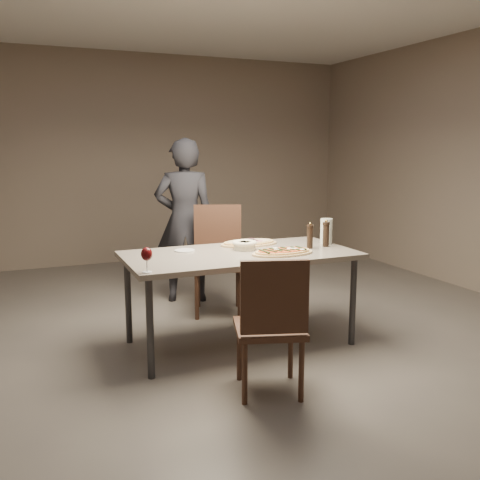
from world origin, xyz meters
name	(u,v)px	position (x,y,z in m)	size (l,w,h in m)	color
room	(240,169)	(0.00, 0.00, 1.40)	(7.00, 7.00, 7.00)	#5C5650
dining_table	(240,260)	(0.00, 0.00, 0.69)	(1.80, 0.90, 0.75)	slate
zucchini_pizza	(283,252)	(0.28, -0.18, 0.77)	(0.50, 0.28, 0.05)	tan
ham_pizza	(249,243)	(0.20, 0.28, 0.77)	(0.50, 0.28, 0.04)	tan
bread_basket	(245,244)	(0.08, 0.09, 0.79)	(0.20, 0.20, 0.07)	beige
oil_dish	(248,244)	(0.19, 0.27, 0.76)	(0.12, 0.12, 0.01)	white
pepper_mill_left	(310,236)	(0.59, -0.06, 0.85)	(0.06, 0.06, 0.21)	black
pepper_mill_right	(326,234)	(0.76, -0.05, 0.86)	(0.06, 0.06, 0.23)	black
carafe	(326,231)	(0.83, 0.07, 0.86)	(0.10, 0.10, 0.22)	silver
wine_glass	(147,255)	(-0.83, -0.38, 0.87)	(0.08, 0.08, 0.17)	silver
side_plate	(185,251)	(-0.39, 0.22, 0.76)	(0.16, 0.16, 0.01)	white
chair_near	(271,319)	(-0.18, -0.93, 0.51)	(0.54, 0.54, 0.91)	#3E261A
chair_far	(218,252)	(0.16, 0.92, 0.57)	(0.62, 0.62, 1.02)	#3E261A
diner	(185,221)	(-0.03, 1.36, 0.83)	(0.60, 0.40, 1.66)	black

